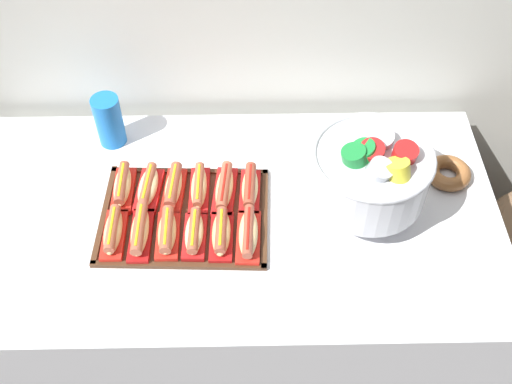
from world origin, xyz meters
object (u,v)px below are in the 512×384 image
object	(u,v)px
hot_dog_10	(224,189)
hot_dog_1	(140,232)
hot_dog_7	(148,188)
hot_dog_8	(174,188)
donut	(448,173)
hot_dog_3	(194,234)
hot_dog_6	(123,186)
punch_bowl	(371,172)
cup_stack	(109,121)
serving_tray	(184,216)
hot_dog_0	(113,232)
buffet_table	(236,279)
hot_dog_2	(167,233)
hot_dog_9	(199,188)
hot_dog_5	(248,234)
hot_dog_4	(221,234)
hot_dog_11	(250,188)

from	to	relation	value
hot_dog_10	hot_dog_1	bearing A→B (deg)	-145.90
hot_dog_7	hot_dog_8	distance (m)	0.08
hot_dog_7	donut	world-z (taller)	hot_dog_7
hot_dog_3	hot_dog_6	bearing A→B (deg)	141.60
hot_dog_6	punch_bowl	bearing A→B (deg)	-5.61
hot_dog_8	cup_stack	xyz separation A→B (m)	(-0.21, 0.23, 0.05)
cup_stack	punch_bowl	bearing A→B (deg)	-21.24
serving_tray	donut	bearing A→B (deg)	10.00
hot_dog_0	cup_stack	size ratio (longest dim) A/B	0.99
punch_bowl	serving_tray	bearing A→B (deg)	-177.80
hot_dog_3	hot_dog_0	bearing A→B (deg)	177.85
hot_dog_1	hot_dog_6	distance (m)	0.18
buffet_table	hot_dog_2	size ratio (longest dim) A/B	9.53
punch_bowl	donut	bearing A→B (deg)	23.88
serving_tray	hot_dog_7	distance (m)	0.14
hot_dog_9	donut	world-z (taller)	hot_dog_9
hot_dog_8	hot_dog_10	bearing A→B (deg)	-2.15
hot_dog_3	hot_dog_8	xyz separation A→B (m)	(-0.07, 0.17, 0.00)
hot_dog_1	cup_stack	size ratio (longest dim) A/B	1.05
hot_dog_1	hot_dog_7	world-z (taller)	hot_dog_1
hot_dog_7	punch_bowl	distance (m)	0.65
hot_dog_6	punch_bowl	world-z (taller)	punch_bowl
serving_tray	hot_dog_6	distance (m)	0.21
hot_dog_7	punch_bowl	size ratio (longest dim) A/B	0.51
buffet_table	donut	size ratio (longest dim) A/B	11.29
hot_dog_10	punch_bowl	distance (m)	0.43
hot_dog_5	hot_dog_7	xyz separation A→B (m)	(-0.29, 0.18, -0.00)
serving_tray	hot_dog_2	world-z (taller)	hot_dog_2
hot_dog_1	hot_dog_6	xyz separation A→B (m)	(-0.07, 0.17, -0.00)
hot_dog_4	cup_stack	xyz separation A→B (m)	(-0.36, 0.41, 0.05)
hot_dog_3	buffet_table	bearing A→B (deg)	42.63
donut	hot_dog_1	bearing A→B (deg)	-166.50
hot_dog_6	donut	world-z (taller)	hot_dog_6
hot_dog_2	hot_dog_7	xyz separation A→B (m)	(-0.07, 0.17, -0.00)
hot_dog_7	hot_dog_2	bearing A→B (deg)	-67.71
hot_dog_0	punch_bowl	world-z (taller)	punch_bowl
hot_dog_6	serving_tray	bearing A→B (deg)	-25.90
buffet_table	hot_dog_0	world-z (taller)	hot_dog_0
hot_dog_1	hot_dog_10	distance (m)	0.28
hot_dog_2	hot_dog_7	world-z (taller)	hot_dog_2
hot_dog_4	hot_dog_8	size ratio (longest dim) A/B	0.97
hot_dog_9	hot_dog_1	bearing A→B (deg)	-134.42
hot_dog_4	hot_dog_11	xyz separation A→B (m)	(0.08, 0.16, 0.00)
hot_dog_3	hot_dog_9	world-z (taller)	hot_dog_9
hot_dog_3	donut	distance (m)	0.79
hot_dog_5	hot_dog_6	world-z (taller)	hot_dog_6
hot_dog_4	hot_dog_10	world-z (taller)	hot_dog_4
buffet_table	serving_tray	size ratio (longest dim) A/B	3.16
hot_dog_1	donut	distance (m)	0.93
punch_bowl	buffet_table	bearing A→B (deg)	-179.00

